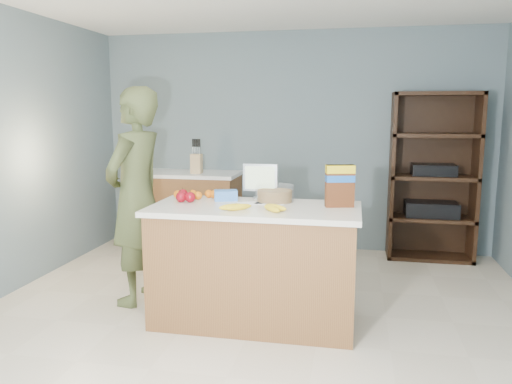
% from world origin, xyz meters
% --- Properties ---
extents(floor, '(4.50, 5.00, 0.02)m').
position_xyz_m(floor, '(0.00, 0.00, 0.00)').
color(floor, beige).
rests_on(floor, ground).
extents(walls, '(4.52, 5.02, 2.51)m').
position_xyz_m(walls, '(0.00, 0.00, 1.65)').
color(walls, slate).
rests_on(walls, ground).
extents(counter_peninsula, '(1.56, 0.76, 0.90)m').
position_xyz_m(counter_peninsula, '(0.00, 0.30, 0.42)').
color(counter_peninsula, brown).
rests_on(counter_peninsula, ground).
extents(back_cabinet, '(1.24, 0.62, 0.90)m').
position_xyz_m(back_cabinet, '(-1.20, 2.20, 0.45)').
color(back_cabinet, brown).
rests_on(back_cabinet, ground).
extents(shelving_unit, '(0.90, 0.40, 1.80)m').
position_xyz_m(shelving_unit, '(1.55, 2.35, 0.86)').
color(shelving_unit, black).
rests_on(shelving_unit, ground).
extents(person, '(0.55, 0.73, 1.80)m').
position_xyz_m(person, '(-1.05, 0.52, 0.90)').
color(person, '#404826').
rests_on(person, ground).
extents(knife_block, '(0.12, 0.10, 0.31)m').
position_xyz_m(knife_block, '(-1.04, 2.12, 1.02)').
color(knife_block, tan).
rests_on(knife_block, back_cabinet).
extents(envelopes, '(0.38, 0.19, 0.00)m').
position_xyz_m(envelopes, '(0.02, 0.42, 0.90)').
color(envelopes, white).
rests_on(envelopes, counter_peninsula).
extents(bananas, '(0.50, 0.21, 0.05)m').
position_xyz_m(bananas, '(0.03, 0.14, 0.92)').
color(bananas, yellow).
rests_on(bananas, counter_peninsula).
extents(apples, '(0.19, 0.21, 0.08)m').
position_xyz_m(apples, '(-0.58, 0.40, 0.94)').
color(apples, maroon).
rests_on(apples, counter_peninsula).
extents(oranges, '(0.35, 0.21, 0.07)m').
position_xyz_m(oranges, '(-0.54, 0.52, 0.93)').
color(oranges, orange).
rests_on(oranges, counter_peninsula).
extents(blue_carton, '(0.21, 0.17, 0.08)m').
position_xyz_m(blue_carton, '(-0.27, 0.50, 0.94)').
color(blue_carton, blue).
rests_on(blue_carton, counter_peninsula).
extents(salad_bowl, '(0.30, 0.30, 0.13)m').
position_xyz_m(salad_bowl, '(0.11, 0.53, 0.96)').
color(salad_bowl, '#267219').
rests_on(salad_bowl, counter_peninsula).
extents(tv, '(0.28, 0.12, 0.28)m').
position_xyz_m(tv, '(-0.02, 0.63, 1.06)').
color(tv, silver).
rests_on(tv, counter_peninsula).
extents(cereal_box, '(0.22, 0.13, 0.31)m').
position_xyz_m(cereal_box, '(0.62, 0.40, 1.08)').
color(cereal_box, '#592B14').
rests_on(cereal_box, counter_peninsula).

